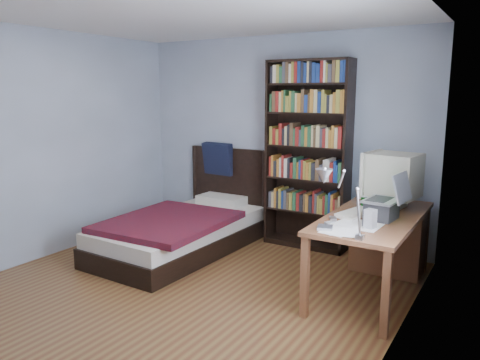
{
  "coord_description": "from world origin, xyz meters",
  "views": [
    {
      "loc": [
        2.59,
        -3.08,
        1.82
      ],
      "look_at": [
        0.26,
        0.74,
        0.98
      ],
      "focal_mm": 35.0,
      "sensor_mm": 36.0,
      "label": 1
    }
  ],
  "objects": [
    {
      "name": "keyboard",
      "position": [
        1.37,
        0.96,
        0.75
      ],
      "size": [
        0.29,
        0.49,
        0.04
      ],
      "primitive_type": "cube",
      "rotation": [
        0.0,
        0.07,
        -0.25
      ],
      "color": "beige",
      "rests_on": "desk"
    },
    {
      "name": "phone_silver",
      "position": [
        1.24,
        0.69,
        0.74
      ],
      "size": [
        0.1,
        0.12,
        0.02
      ],
      "primitive_type": "cube",
      "rotation": [
        0.0,
        0.0,
        0.47
      ],
      "color": "#BBBBC0",
      "rests_on": "desk"
    },
    {
      "name": "desk",
      "position": [
        1.5,
        1.48,
        0.42
      ],
      "size": [
        0.75,
        1.64,
        0.73
      ],
      "color": "brown",
      "rests_on": "floor"
    },
    {
      "name": "phone_grey",
      "position": [
        1.26,
        0.55,
        0.74
      ],
      "size": [
        0.07,
        0.09,
        0.02
      ],
      "primitive_type": "cube",
      "rotation": [
        0.0,
        0.0,
        -0.45
      ],
      "color": "gray",
      "rests_on": "desk"
    },
    {
      "name": "room",
      "position": [
        0.03,
        -0.0,
        1.25
      ],
      "size": [
        4.2,
        4.24,
        2.5
      ],
      "color": "brown",
      "rests_on": "ground"
    },
    {
      "name": "desk_lamp",
      "position": [
        1.5,
        -0.1,
        1.21
      ],
      "size": [
        0.23,
        0.5,
        0.59
      ],
      "color": "#99999E",
      "rests_on": "desk"
    },
    {
      "name": "crt_monitor",
      "position": [
        1.54,
        1.45,
        1.03
      ],
      "size": [
        0.52,
        0.48,
        0.53
      ],
      "color": "beige",
      "rests_on": "desk"
    },
    {
      "name": "speaker",
      "position": [
        1.59,
        0.6,
        0.81
      ],
      "size": [
        0.1,
        0.1,
        0.16
      ],
      "primitive_type": "cube",
      "rotation": [
        0.0,
        0.0,
        -0.25
      ],
      "color": "gray",
      "rests_on": "desk"
    },
    {
      "name": "bed",
      "position": [
        -0.71,
        1.12,
        0.25
      ],
      "size": [
        1.22,
        2.23,
        1.16
      ],
      "color": "black",
      "rests_on": "floor"
    },
    {
      "name": "soda_can",
      "position": [
        1.36,
        1.2,
        0.79
      ],
      "size": [
        0.07,
        0.07,
        0.12
      ],
      "primitive_type": "cylinder",
      "color": "#093807",
      "rests_on": "desk"
    },
    {
      "name": "mouse",
      "position": [
        1.47,
        1.32,
        0.75
      ],
      "size": [
        0.06,
        0.1,
        0.03
      ],
      "primitive_type": "ellipsoid",
      "color": "silver",
      "rests_on": "desk"
    },
    {
      "name": "laptop",
      "position": [
        1.61,
        0.93,
        0.85
      ],
      "size": [
        0.37,
        0.37,
        0.42
      ],
      "color": "#2D2D30",
      "rests_on": "desk"
    },
    {
      "name": "bookshelf",
      "position": [
        0.46,
        1.94,
        1.1
      ],
      "size": [
        0.98,
        0.3,
        2.19
      ],
      "color": "black",
      "rests_on": "floor"
    },
    {
      "name": "external_drive",
      "position": [
        1.29,
        0.38,
        0.74
      ],
      "size": [
        0.14,
        0.14,
        0.02
      ],
      "primitive_type": "cube",
      "rotation": [
        0.0,
        0.0,
        0.26
      ],
      "color": "gray",
      "rests_on": "desk"
    }
  ]
}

